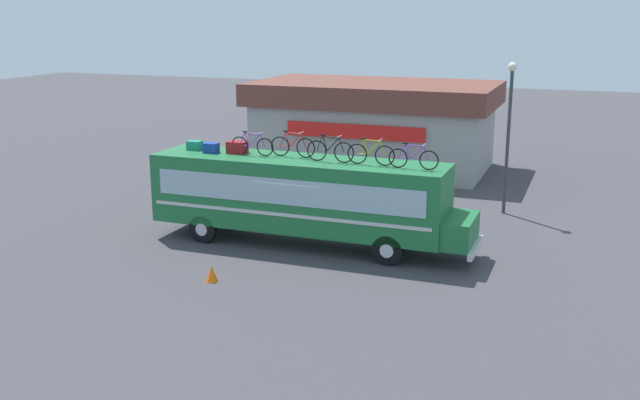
{
  "coord_description": "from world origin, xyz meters",
  "views": [
    {
      "loc": [
        9.75,
        -23.51,
        8.16
      ],
      "look_at": [
        0.83,
        0.0,
        1.71
      ],
      "focal_mm": 41.34,
      "sensor_mm": 36.0,
      "label": 1
    }
  ],
  "objects_px": {
    "rooftop_bicycle_5": "(413,158)",
    "rooftop_bicycle_1": "(252,145)",
    "luggage_bag_3": "(237,147)",
    "traffic_cone": "(212,274)",
    "bus": "(303,195)",
    "rooftop_bicycle_2": "(293,146)",
    "rooftop_bicycle_4": "(371,154)",
    "luggage_bag_2": "(211,148)",
    "rooftop_bicycle_3": "(330,151)",
    "luggage_bag_1": "(195,145)",
    "street_lamp": "(509,121)"
  },
  "relations": [
    {
      "from": "traffic_cone",
      "to": "street_lamp",
      "type": "xyz_separation_m",
      "value": [
        7.47,
        11.41,
        3.6
      ]
    },
    {
      "from": "luggage_bag_1",
      "to": "street_lamp",
      "type": "height_order",
      "value": "street_lamp"
    },
    {
      "from": "rooftop_bicycle_1",
      "to": "luggage_bag_3",
      "type": "bearing_deg",
      "value": 164.21
    },
    {
      "from": "rooftop_bicycle_2",
      "to": "rooftop_bicycle_5",
      "type": "relative_size",
      "value": 1.0
    },
    {
      "from": "rooftop_bicycle_2",
      "to": "traffic_cone",
      "type": "bearing_deg",
      "value": -99.12
    },
    {
      "from": "luggage_bag_2",
      "to": "rooftop_bicycle_3",
      "type": "relative_size",
      "value": 0.31
    },
    {
      "from": "traffic_cone",
      "to": "rooftop_bicycle_4",
      "type": "bearing_deg",
      "value": 49.42
    },
    {
      "from": "rooftop_bicycle_5",
      "to": "rooftop_bicycle_1",
      "type": "bearing_deg",
      "value": 177.43
    },
    {
      "from": "rooftop_bicycle_4",
      "to": "rooftop_bicycle_5",
      "type": "xyz_separation_m",
      "value": [
        1.49,
        -0.14,
        -0.02
      ]
    },
    {
      "from": "luggage_bag_2",
      "to": "rooftop_bicycle_1",
      "type": "xyz_separation_m",
      "value": [
        1.63,
        0.09,
        0.19
      ]
    },
    {
      "from": "bus",
      "to": "luggage_bag_3",
      "type": "relative_size",
      "value": 16.98
    },
    {
      "from": "luggage_bag_2",
      "to": "rooftop_bicycle_4",
      "type": "bearing_deg",
      "value": -0.42
    },
    {
      "from": "rooftop_bicycle_2",
      "to": "rooftop_bicycle_1",
      "type": "bearing_deg",
      "value": -171.2
    },
    {
      "from": "luggage_bag_2",
      "to": "street_lamp",
      "type": "bearing_deg",
      "value": 35.31
    },
    {
      "from": "rooftop_bicycle_1",
      "to": "rooftop_bicycle_2",
      "type": "bearing_deg",
      "value": 8.8
    },
    {
      "from": "luggage_bag_2",
      "to": "rooftop_bicycle_4",
      "type": "xyz_separation_m",
      "value": [
        6.13,
        -0.05,
        0.21
      ]
    },
    {
      "from": "rooftop_bicycle_3",
      "to": "traffic_cone",
      "type": "distance_m",
      "value": 5.95
    },
    {
      "from": "street_lamp",
      "to": "rooftop_bicycle_3",
      "type": "bearing_deg",
      "value": -126.32
    },
    {
      "from": "luggage_bag_1",
      "to": "luggage_bag_2",
      "type": "bearing_deg",
      "value": -20.25
    },
    {
      "from": "luggage_bag_1",
      "to": "luggage_bag_2",
      "type": "relative_size",
      "value": 0.96
    },
    {
      "from": "luggage_bag_1",
      "to": "rooftop_bicycle_1",
      "type": "xyz_separation_m",
      "value": [
        2.5,
        -0.24,
        0.2
      ]
    },
    {
      "from": "luggage_bag_3",
      "to": "rooftop_bicycle_5",
      "type": "distance_m",
      "value": 6.71
    },
    {
      "from": "luggage_bag_1",
      "to": "bus",
      "type": "bearing_deg",
      "value": -3.36
    },
    {
      "from": "rooftop_bicycle_1",
      "to": "rooftop_bicycle_5",
      "type": "distance_m",
      "value": 6.0
    },
    {
      "from": "luggage_bag_2",
      "to": "luggage_bag_3",
      "type": "relative_size",
      "value": 0.77
    },
    {
      "from": "rooftop_bicycle_1",
      "to": "bus",
      "type": "bearing_deg",
      "value": -0.75
    },
    {
      "from": "rooftop_bicycle_5",
      "to": "bus",
      "type": "bearing_deg",
      "value": 176.54
    },
    {
      "from": "rooftop_bicycle_2",
      "to": "street_lamp",
      "type": "xyz_separation_m",
      "value": [
        6.71,
        6.64,
        0.33
      ]
    },
    {
      "from": "luggage_bag_2",
      "to": "street_lamp",
      "type": "relative_size",
      "value": 0.09
    },
    {
      "from": "luggage_bag_2",
      "to": "traffic_cone",
      "type": "height_order",
      "value": "luggage_bag_2"
    },
    {
      "from": "luggage_bag_1",
      "to": "rooftop_bicycle_1",
      "type": "bearing_deg",
      "value": -5.41
    },
    {
      "from": "luggage_bag_3",
      "to": "traffic_cone",
      "type": "height_order",
      "value": "luggage_bag_3"
    },
    {
      "from": "rooftop_bicycle_2",
      "to": "rooftop_bicycle_3",
      "type": "distance_m",
      "value": 1.6
    },
    {
      "from": "bus",
      "to": "rooftop_bicycle_4",
      "type": "bearing_deg",
      "value": -2.37
    },
    {
      "from": "luggage_bag_3",
      "to": "rooftop_bicycle_4",
      "type": "bearing_deg",
      "value": -3.62
    },
    {
      "from": "street_lamp",
      "to": "traffic_cone",
      "type": "bearing_deg",
      "value": -123.23
    },
    {
      "from": "street_lamp",
      "to": "luggage_bag_1",
      "type": "bearing_deg",
      "value": -148.19
    },
    {
      "from": "luggage_bag_3",
      "to": "rooftop_bicycle_1",
      "type": "height_order",
      "value": "rooftop_bicycle_1"
    },
    {
      "from": "rooftop_bicycle_3",
      "to": "luggage_bag_3",
      "type": "bearing_deg",
      "value": 174.81
    },
    {
      "from": "bus",
      "to": "luggage_bag_3",
      "type": "xyz_separation_m",
      "value": [
        -2.67,
        0.22,
        1.51
      ]
    },
    {
      "from": "luggage_bag_1",
      "to": "luggage_bag_3",
      "type": "bearing_deg",
      "value": -1.22
    },
    {
      "from": "bus",
      "to": "rooftop_bicycle_1",
      "type": "bearing_deg",
      "value": 179.25
    },
    {
      "from": "luggage_bag_2",
      "to": "rooftop_bicycle_4",
      "type": "distance_m",
      "value": 6.13
    },
    {
      "from": "traffic_cone",
      "to": "rooftop_bicycle_3",
      "type": "bearing_deg",
      "value": 62.2
    },
    {
      "from": "rooftop_bicycle_1",
      "to": "luggage_bag_2",
      "type": "bearing_deg",
      "value": -177.01
    },
    {
      "from": "bus",
      "to": "luggage_bag_1",
      "type": "height_order",
      "value": "luggage_bag_1"
    },
    {
      "from": "rooftop_bicycle_3",
      "to": "traffic_cone",
      "type": "xyz_separation_m",
      "value": [
        -2.32,
        -4.39,
        -3.28
      ]
    },
    {
      "from": "rooftop_bicycle_2",
      "to": "traffic_cone",
      "type": "distance_m",
      "value": 5.83
    },
    {
      "from": "luggage_bag_3",
      "to": "rooftop_bicycle_4",
      "type": "distance_m",
      "value": 5.21
    },
    {
      "from": "luggage_bag_2",
      "to": "rooftop_bicycle_1",
      "type": "distance_m",
      "value": 1.64
    }
  ]
}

